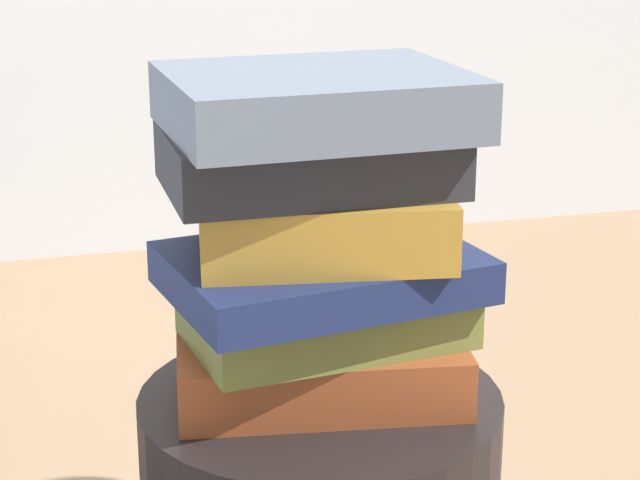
{
  "coord_description": "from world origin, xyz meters",
  "views": [
    {
      "loc": [
        -0.27,
        -0.98,
        0.96
      ],
      "look_at": [
        0.0,
        0.0,
        0.64
      ],
      "focal_mm": 65.0,
      "sensor_mm": 36.0,
      "label": 1
    }
  ],
  "objects_px": {
    "book_olive": "(326,315)",
    "book_ochre": "(325,220)",
    "book_rust": "(324,369)",
    "book_charcoal": "(309,159)",
    "book_slate": "(316,101)",
    "book_navy": "(323,272)"
  },
  "relations": [
    {
      "from": "book_charcoal",
      "to": "book_slate",
      "type": "height_order",
      "value": "book_slate"
    },
    {
      "from": "book_rust",
      "to": "book_charcoal",
      "type": "xyz_separation_m",
      "value": [
        -0.01,
        0.0,
        0.21
      ]
    },
    {
      "from": "book_rust",
      "to": "book_charcoal",
      "type": "height_order",
      "value": "book_charcoal"
    },
    {
      "from": "book_rust",
      "to": "book_olive",
      "type": "distance_m",
      "value": 0.05
    },
    {
      "from": "book_rust",
      "to": "book_charcoal",
      "type": "relative_size",
      "value": 1.06
    },
    {
      "from": "book_olive",
      "to": "book_charcoal",
      "type": "bearing_deg",
      "value": -179.67
    },
    {
      "from": "book_olive",
      "to": "book_ochre",
      "type": "xyz_separation_m",
      "value": [
        -0.0,
        -0.01,
        0.1
      ]
    },
    {
      "from": "book_navy",
      "to": "book_slate",
      "type": "relative_size",
      "value": 1.06
    },
    {
      "from": "book_ochre",
      "to": "book_charcoal",
      "type": "xyz_separation_m",
      "value": [
        -0.01,
        0.0,
        0.06
      ]
    },
    {
      "from": "book_rust",
      "to": "book_slate",
      "type": "relative_size",
      "value": 1.05
    },
    {
      "from": "book_charcoal",
      "to": "book_olive",
      "type": "bearing_deg",
      "value": 6.9
    },
    {
      "from": "book_rust",
      "to": "book_olive",
      "type": "xyz_separation_m",
      "value": [
        0.0,
        0.0,
        0.05
      ]
    },
    {
      "from": "book_charcoal",
      "to": "book_rust",
      "type": "bearing_deg",
      "value": -5.73
    },
    {
      "from": "book_rust",
      "to": "book_slate",
      "type": "xyz_separation_m",
      "value": [
        -0.01,
        -0.01,
        0.26
      ]
    },
    {
      "from": "book_ochre",
      "to": "book_charcoal",
      "type": "distance_m",
      "value": 0.06
    },
    {
      "from": "book_ochre",
      "to": "book_slate",
      "type": "height_order",
      "value": "book_slate"
    },
    {
      "from": "book_ochre",
      "to": "book_charcoal",
      "type": "relative_size",
      "value": 0.88
    },
    {
      "from": "book_olive",
      "to": "book_charcoal",
      "type": "distance_m",
      "value": 0.15
    },
    {
      "from": "book_olive",
      "to": "book_charcoal",
      "type": "xyz_separation_m",
      "value": [
        -0.02,
        -0.0,
        0.15
      ]
    },
    {
      "from": "book_rust",
      "to": "book_ochre",
      "type": "bearing_deg",
      "value": -77.71
    },
    {
      "from": "book_olive",
      "to": "book_navy",
      "type": "relative_size",
      "value": 0.92
    },
    {
      "from": "book_olive",
      "to": "book_ochre",
      "type": "height_order",
      "value": "book_ochre"
    }
  ]
}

